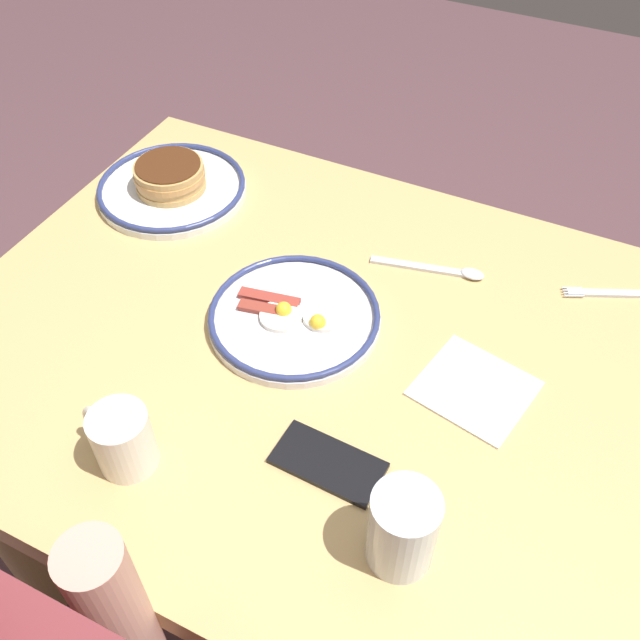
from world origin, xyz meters
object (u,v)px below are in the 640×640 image
at_px(plate_near_main, 294,316).
at_px(paper_napkin, 474,388).
at_px(tea_spoon, 443,270).
at_px(drinking_glass, 402,532).
at_px(fork_near, 621,294).
at_px(plate_center_pancakes, 171,184).
at_px(coffee_mug, 121,438).
at_px(cell_phone, 328,463).

bearing_deg(plate_near_main, paper_napkin, 178.99).
bearing_deg(tea_spoon, drinking_glass, 103.14).
distance_m(fork_near, tea_spoon, 0.28).
distance_m(plate_center_pancakes, coffee_mug, 0.58).
bearing_deg(coffee_mug, plate_center_pancakes, -61.71).
bearing_deg(plate_near_main, plate_center_pancakes, -28.48).
distance_m(plate_center_pancakes, paper_napkin, 0.68).
height_order(plate_center_pancakes, drinking_glass, drinking_glass).
relative_size(paper_napkin, tea_spoon, 0.80).
xyz_separation_m(fork_near, tea_spoon, (0.27, 0.07, 0.00)).
xyz_separation_m(plate_near_main, plate_center_pancakes, (0.36, -0.19, 0.01)).
height_order(plate_near_main, plate_center_pancakes, plate_center_pancakes).
bearing_deg(plate_center_pancakes, plate_near_main, 151.52).
distance_m(plate_center_pancakes, cell_phone, 0.65).
distance_m(coffee_mug, fork_near, 0.80).
distance_m(plate_near_main, plate_center_pancakes, 0.40).
relative_size(drinking_glass, tea_spoon, 0.63).
relative_size(drinking_glass, paper_napkin, 0.78).
distance_m(cell_phone, fork_near, 0.57).
xyz_separation_m(coffee_mug, tea_spoon, (-0.25, -0.52, -0.04)).
distance_m(coffee_mug, paper_napkin, 0.49).
distance_m(drinking_glass, tea_spoon, 0.50).
relative_size(plate_near_main, coffee_mug, 2.45).
distance_m(drinking_glass, paper_napkin, 0.28).
height_order(plate_center_pancakes, fork_near, plate_center_pancakes).
height_order(plate_near_main, cell_phone, plate_near_main).
relative_size(coffee_mug, tea_spoon, 0.58).
relative_size(fork_near, tea_spoon, 0.95).
height_order(coffee_mug, paper_napkin, coffee_mug).
height_order(plate_center_pancakes, coffee_mug, coffee_mug).
xyz_separation_m(coffee_mug, fork_near, (-0.53, -0.60, -0.04)).
xyz_separation_m(plate_near_main, coffee_mug, (0.08, 0.31, 0.04)).
relative_size(cell_phone, tea_spoon, 0.77).
relative_size(coffee_mug, drinking_glass, 0.93).
bearing_deg(coffee_mug, tea_spoon, -115.71).
height_order(plate_center_pancakes, cell_phone, plate_center_pancakes).
bearing_deg(fork_near, plate_near_main, 32.42).
bearing_deg(plate_center_pancakes, fork_near, -173.66).
distance_m(plate_center_pancakes, tea_spoon, 0.53).
bearing_deg(plate_center_pancakes, coffee_mug, 118.29).
bearing_deg(plate_near_main, tea_spoon, -129.07).
distance_m(drinking_glass, cell_phone, 0.15).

